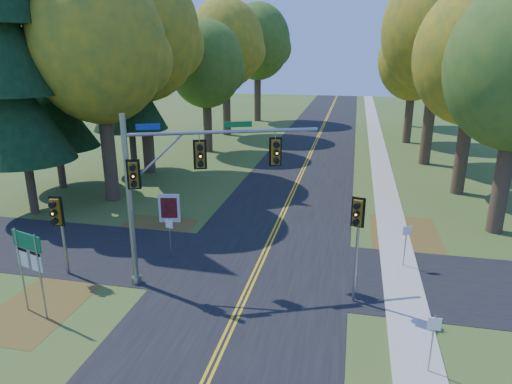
% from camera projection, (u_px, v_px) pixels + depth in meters
% --- Properties ---
extents(ground, '(160.00, 160.00, 0.00)m').
position_uv_depth(ground, '(249.00, 288.00, 18.71)').
color(ground, '#37581F').
rests_on(ground, ground).
extents(road_main, '(8.00, 160.00, 0.02)m').
position_uv_depth(road_main, '(249.00, 288.00, 18.71)').
color(road_main, black).
rests_on(road_main, ground).
extents(road_cross, '(60.00, 6.00, 0.02)m').
position_uv_depth(road_cross, '(259.00, 266.00, 20.57)').
color(road_cross, black).
rests_on(road_cross, ground).
extents(centerline_left, '(0.10, 160.00, 0.01)m').
position_uv_depth(centerline_left, '(246.00, 287.00, 18.72)').
color(centerline_left, gold).
rests_on(centerline_left, road_main).
extents(centerline_right, '(0.10, 160.00, 0.01)m').
position_uv_depth(centerline_right, '(251.00, 288.00, 18.68)').
color(centerline_right, gold).
rests_on(centerline_right, road_main).
extents(sidewalk_east, '(1.60, 160.00, 0.06)m').
position_uv_depth(sidewalk_east, '(406.00, 305.00, 17.45)').
color(sidewalk_east, '#9E998E').
rests_on(sidewalk_east, ground).
extents(leaf_patch_w_near, '(4.00, 6.00, 0.00)m').
position_uv_depth(leaf_patch_w_near, '(145.00, 237.00, 23.75)').
color(leaf_patch_w_near, brown).
rests_on(leaf_patch_w_near, ground).
extents(leaf_patch_e, '(3.50, 8.00, 0.00)m').
position_uv_depth(leaf_patch_e, '(407.00, 244.00, 22.93)').
color(leaf_patch_e, brown).
rests_on(leaf_patch_e, ground).
extents(leaf_patch_w_far, '(3.00, 5.00, 0.00)m').
position_uv_depth(leaf_patch_w_far, '(40.00, 306.00, 17.43)').
color(leaf_patch_w_far, brown).
rests_on(leaf_patch_w_far, ground).
extents(tree_w_a, '(8.00, 8.00, 14.15)m').
position_uv_depth(tree_w_a, '(100.00, 46.00, 26.82)').
color(tree_w_a, '#38281C').
rests_on(tree_w_a, ground).
extents(tree_w_b, '(8.60, 8.60, 15.38)m').
position_uv_depth(tree_w_b, '(142.00, 34.00, 33.10)').
color(tree_w_b, '#38281C').
rests_on(tree_w_b, ground).
extents(tree_e_b, '(7.60, 7.60, 13.33)m').
position_uv_depth(tree_e_b, '(476.00, 56.00, 28.32)').
color(tree_e_b, '#38281C').
rests_on(tree_e_b, ground).
extents(tree_w_c, '(6.80, 6.80, 11.91)m').
position_uv_depth(tree_w_c, '(207.00, 65.00, 41.02)').
color(tree_w_c, '#38281C').
rests_on(tree_w_c, ground).
extents(tree_e_c, '(8.80, 8.80, 15.79)m').
position_uv_depth(tree_e_c, '(440.00, 31.00, 35.56)').
color(tree_e_c, '#38281C').
rests_on(tree_e_c, ground).
extents(tree_w_d, '(8.20, 8.20, 14.56)m').
position_uv_depth(tree_w_d, '(226.00, 44.00, 48.70)').
color(tree_w_d, '#38281C').
rests_on(tree_w_d, ground).
extents(tree_e_d, '(7.00, 7.00, 12.32)m').
position_uv_depth(tree_e_d, '(415.00, 60.00, 44.97)').
color(tree_e_d, '#38281C').
rests_on(tree_e_d, ground).
extents(tree_w_e, '(8.40, 8.40, 14.97)m').
position_uv_depth(tree_w_e, '(258.00, 42.00, 58.52)').
color(tree_w_e, '#38281C').
rests_on(tree_w_e, ground).
extents(tree_e_e, '(7.80, 7.80, 13.74)m').
position_uv_depth(tree_e_e, '(416.00, 49.00, 54.41)').
color(tree_e_e, '#38281C').
rests_on(tree_e_e, ground).
extents(pine_a, '(5.60, 5.60, 19.48)m').
position_uv_depth(pine_a, '(10.00, 52.00, 24.44)').
color(pine_a, '#38281C').
rests_on(pine_a, ground).
extents(pine_b, '(5.60, 5.60, 17.31)m').
position_uv_depth(pine_b, '(47.00, 68.00, 29.71)').
color(pine_b, '#38281C').
rests_on(pine_b, ground).
extents(pine_c, '(5.60, 5.60, 20.56)m').
position_uv_depth(pine_c, '(124.00, 44.00, 33.30)').
color(pine_c, '#38281C').
rests_on(pine_c, ground).
extents(traffic_mast, '(7.28, 3.31, 7.09)m').
position_uv_depth(traffic_mast, '(178.00, 177.00, 18.01)').
color(traffic_mast, gray).
rests_on(traffic_mast, ground).
extents(east_signal_pole, '(0.49, 0.58, 4.33)m').
position_uv_depth(east_signal_pole, '(357.00, 224.00, 16.61)').
color(east_signal_pole, gray).
rests_on(east_signal_pole, ground).
extents(ped_signal_pole, '(0.58, 0.66, 3.65)m').
position_uv_depth(ped_signal_pole, '(58.00, 217.00, 18.89)').
color(ped_signal_pole, gray).
rests_on(ped_signal_pole, ground).
extents(route_sign_cluster, '(1.48, 0.51, 3.31)m').
position_uv_depth(route_sign_cluster, '(29.00, 256.00, 16.22)').
color(route_sign_cluster, gray).
rests_on(route_sign_cluster, ground).
extents(info_kiosk, '(1.19, 0.39, 1.64)m').
position_uv_depth(info_kiosk, '(169.00, 208.00, 25.58)').
color(info_kiosk, silver).
rests_on(info_kiosk, ground).
extents(reg_sign_e_north, '(0.37, 0.18, 2.04)m').
position_uv_depth(reg_sign_e_north, '(406.00, 238.00, 20.12)').
color(reg_sign_e_north, gray).
rests_on(reg_sign_e_north, ground).
extents(reg_sign_e_south, '(0.38, 0.06, 1.99)m').
position_uv_depth(reg_sign_e_south, '(433.00, 334.00, 13.44)').
color(reg_sign_e_south, gray).
rests_on(reg_sign_e_south, ground).
extents(reg_sign_w, '(0.38, 0.11, 1.99)m').
position_uv_depth(reg_sign_w, '(170.00, 231.00, 21.00)').
color(reg_sign_w, gray).
rests_on(reg_sign_w, ground).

